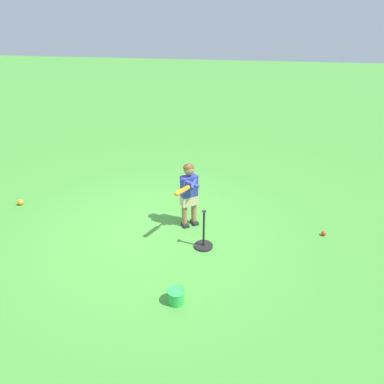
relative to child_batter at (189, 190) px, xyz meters
name	(u,v)px	position (x,y,z in m)	size (l,w,h in m)	color
ground_plane	(154,231)	(-0.53, -0.26, -0.65)	(40.00, 40.00, 0.00)	#479338
child_batter	(189,190)	(0.00, 0.00, 0.00)	(0.34, 0.76, 1.08)	#232328
play_ball_far_right	(324,233)	(2.15, 0.03, -0.61)	(0.07, 0.07, 0.07)	red
play_ball_center_lawn	(21,202)	(-3.14, 0.21, -0.60)	(0.10, 0.10, 0.10)	orange
batting_tee	(204,241)	(0.31, -0.56, -0.55)	(0.28, 0.28, 0.62)	black
toy_bucket	(176,296)	(0.12, -1.75, -0.55)	(0.22, 0.22, 0.19)	green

